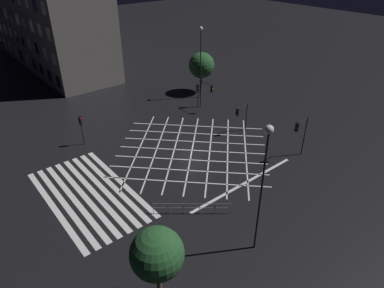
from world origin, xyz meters
TOP-DOWN VIEW (x-y plane):
  - ground_plane at (0.00, 0.00)m, footprint 200.00×200.00m
  - road_markings at (0.35, -7.24)m, footprint 19.85×25.44m
  - traffic_light_median_north at (0.43, 7.05)m, footprint 0.36×1.95m
  - traffic_light_ne_cross at (8.12, 7.62)m, footprint 0.36×2.03m
  - traffic_light_nw_main at (-6.95, 8.26)m, footprint 2.53×0.36m
  - traffic_light_nw_cross at (-8.65, 8.05)m, footprint 0.36×0.39m
  - traffic_light_sw_main at (-8.66, -8.63)m, footprint 0.39×0.36m
  - street_lamp_east at (13.79, -5.28)m, footprint 0.58×0.58m
  - street_lamp_west at (-11.09, 10.64)m, footprint 0.56×0.56m
  - street_tree_near at (13.10, -13.32)m, footprint 3.19×3.19m
  - street_tree_far at (-12.55, 12.11)m, footprint 3.81×3.81m
  - pedestrian_railing at (7.92, -6.49)m, footprint 4.17×5.08m

SIDE VIEW (x-z plane):
  - ground_plane at x=0.00m, z-range 0.00..0.00m
  - road_markings at x=0.35m, z-range 0.00..0.01m
  - pedestrian_railing at x=7.92m, z-range 0.14..1.19m
  - traffic_light_nw_cross at x=-8.65m, z-range 0.70..3.97m
  - traffic_light_sw_main at x=-8.66m, z-range 0.76..4.30m
  - traffic_light_median_north at x=0.43m, z-range 0.79..4.28m
  - traffic_light_nw_main at x=-6.95m, z-range 0.94..4.94m
  - traffic_light_ne_cross at x=8.12m, z-range 1.02..5.50m
  - street_tree_far at x=-12.55m, z-range 1.14..7.24m
  - street_tree_near at x=13.10m, z-range 1.36..7.31m
  - street_lamp_west at x=-11.09m, z-range 2.16..12.31m
  - street_lamp_east at x=13.79m, z-range 2.33..12.57m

